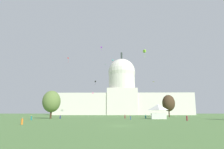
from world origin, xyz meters
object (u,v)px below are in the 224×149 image
(kite_pink_low, at_px, (93,93))
(kite_black_mid, at_px, (95,82))
(person_navy_front_right, at_px, (60,117))
(kite_turquoise_high, at_px, (113,60))
(tree_west_near, at_px, (52,101))
(kite_red_high, at_px, (68,59))
(person_maroon_near_tree_west, at_px, (187,118))
(person_teal_near_tree_east, at_px, (31,118))
(person_denim_aisle_center, at_px, (131,118))
(tree_east_mid, at_px, (169,103))
(person_teal_near_tent, at_px, (146,117))
(capitol_building, at_px, (122,96))
(kite_gold_low, at_px, (152,82))
(person_orange_back_left, at_px, (22,121))
(person_purple_deep_crowd, at_px, (60,116))
(kite_green_high, at_px, (105,65))
(kite_violet_high, at_px, (101,47))
(kite_lime_mid, at_px, (144,51))
(event_tent, at_px, (158,111))
(person_maroon_mid_right, at_px, (125,117))

(kite_pink_low, relative_size, kite_black_mid, 0.56)
(person_navy_front_right, distance_m, kite_turquoise_high, 98.71)
(tree_west_near, distance_m, kite_red_high, 73.75)
(kite_red_high, bearing_deg, person_navy_front_right, -79.18)
(person_maroon_near_tree_west, distance_m, person_teal_near_tree_east, 49.67)
(person_denim_aisle_center, bearing_deg, person_navy_front_right, 62.57)
(person_denim_aisle_center, bearing_deg, kite_red_high, 23.74)
(tree_east_mid, bearing_deg, person_teal_near_tent, -120.18)
(person_denim_aisle_center, bearing_deg, capitol_building, -5.25)
(person_teal_near_tree_east, distance_m, kite_gold_low, 48.13)
(person_orange_back_left, xyz_separation_m, person_purple_deep_crowd, (-5.73, 50.32, 0.06))
(kite_red_high, bearing_deg, kite_green_high, 44.95)
(kite_violet_high, bearing_deg, person_navy_front_right, -98.73)
(kite_violet_high, bearing_deg, capitol_building, 79.73)
(person_navy_front_right, distance_m, kite_lime_mid, 46.85)
(person_teal_near_tent, relative_size, kite_gold_low, 0.95)
(person_orange_back_left, relative_size, kite_green_high, 0.86)
(event_tent, xyz_separation_m, kite_pink_low, (-35.10, 78.60, 14.74))
(event_tent, bearing_deg, person_teal_near_tent, 129.94)
(person_navy_front_right, xyz_separation_m, kite_pink_low, (4.49, 76.32, 17.02))
(kite_lime_mid, xyz_separation_m, kite_gold_low, (2.05, -5.67, -15.34))
(person_teal_near_tent, xyz_separation_m, person_maroon_mid_right, (-8.76, 0.33, 0.06))
(kite_lime_mid, bearing_deg, person_navy_front_right, 148.01)
(capitol_building, distance_m, tree_east_mid, 91.49)
(person_maroon_mid_right, xyz_separation_m, kite_black_mid, (-17.26, 42.47, 21.54))
(person_maroon_near_tree_west, height_order, kite_lime_mid, kite_lime_mid)
(tree_east_mid, bearing_deg, kite_turquoise_high, 123.48)
(person_maroon_mid_right, bearing_deg, person_purple_deep_crowd, 16.46)
(capitol_building, height_order, kite_pink_low, capitol_building)
(tree_east_mid, height_order, kite_green_high, kite_green_high)
(person_denim_aisle_center, height_order, kite_green_high, kite_green_high)
(person_navy_front_right, relative_size, kite_gold_low, 0.89)
(kite_black_mid, relative_size, kite_red_high, 0.66)
(capitol_building, xyz_separation_m, event_tent, (10.60, -124.41, -16.11))
(kite_pink_low, bearing_deg, capitol_building, -79.44)
(person_orange_back_left, distance_m, person_maroon_mid_right, 50.81)
(capitol_building, relative_size, kite_lime_mid, 37.26)
(kite_gold_low, height_order, kite_green_high, kite_green_high)
(kite_lime_mid, bearing_deg, person_maroon_near_tree_west, -111.28)
(person_maroon_mid_right, bearing_deg, kite_pink_low, -46.13)
(person_teal_near_tree_east, bearing_deg, person_maroon_mid_right, -11.38)
(kite_gold_low, xyz_separation_m, kite_black_mid, (-28.64, 47.03, 7.51))
(tree_east_mid, distance_m, person_denim_aisle_center, 53.31)
(kite_black_mid, height_order, kite_green_high, kite_green_high)
(person_navy_front_right, bearing_deg, kite_gold_low, -106.14)
(person_teal_near_tree_east, relative_size, kite_lime_mid, 0.44)
(kite_red_high, bearing_deg, person_maroon_mid_right, -57.47)
(tree_east_mid, xyz_separation_m, person_maroon_mid_right, (-26.69, -30.51, -7.03))
(event_tent, bearing_deg, person_maroon_mid_right, 159.34)
(person_teal_near_tree_east, bearing_deg, tree_west_near, 43.11)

